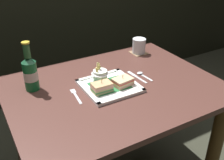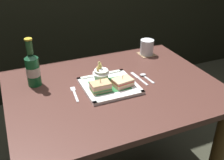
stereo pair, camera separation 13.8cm
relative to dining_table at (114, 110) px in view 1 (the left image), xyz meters
name	(u,v)px [view 1 (the left image)]	position (x,y,z in m)	size (l,w,h in m)	color
dining_table	(114,110)	(0.00, 0.00, 0.00)	(1.09, 0.82, 0.73)	#502E28
square_plate	(110,86)	(-0.03, 0.01, 0.15)	(0.27, 0.27, 0.02)	white
sandwich_half_left	(102,87)	(-0.09, -0.02, 0.18)	(0.10, 0.07, 0.07)	tan
sandwich_half_right	(123,82)	(0.03, -0.02, 0.18)	(0.11, 0.09, 0.06)	#DEB782
fries_cup	(100,74)	(-0.04, 0.08, 0.20)	(0.09, 0.09, 0.10)	white
beer_bottle	(30,72)	(-0.38, 0.18, 0.24)	(0.07, 0.07, 0.26)	#145F2E
drink_coaster	(139,53)	(0.36, 0.30, 0.15)	(0.10, 0.10, 0.00)	#8E6E4F
water_glass	(139,47)	(0.36, 0.30, 0.19)	(0.09, 0.09, 0.10)	silver
fork	(76,95)	(-0.21, 0.02, 0.15)	(0.03, 0.15, 0.00)	silver
knife	(136,77)	(0.16, 0.03, 0.15)	(0.03, 0.16, 0.00)	silver
spoon	(142,74)	(0.20, 0.03, 0.15)	(0.04, 0.12, 0.01)	silver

